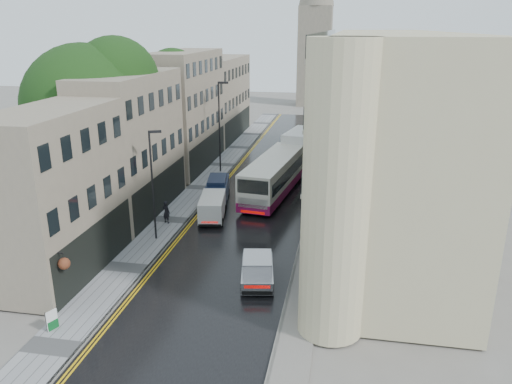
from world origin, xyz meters
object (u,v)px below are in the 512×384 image
(white_van, at_px, (199,214))
(estate_sign, at_px, (52,320))
(silver_hatchback, at_px, (242,281))
(white_lorry, at_px, (287,152))
(tree_near, at_px, (89,128))
(tree_far, at_px, (155,111))
(lamp_post_far, at_px, (219,128))
(navy_van, at_px, (207,194))
(pedestrian, at_px, (166,212))
(lamp_post_near, at_px, (153,187))
(cream_bus, at_px, (248,186))

(white_van, distance_m, estate_sign, 15.04)
(silver_hatchback, bearing_deg, white_lorry, 81.45)
(tree_near, relative_size, tree_far, 1.11)
(lamp_post_far, bearing_deg, white_lorry, 6.32)
(navy_van, bearing_deg, pedestrian, -123.23)
(white_van, bearing_deg, pedestrian, 173.24)
(silver_hatchback, relative_size, pedestrian, 2.35)
(tree_far, bearing_deg, lamp_post_near, -69.53)
(tree_far, height_order, white_van, tree_far)
(silver_hatchback, xyz_separation_m, estate_sign, (-8.55, -5.38, -0.16))
(lamp_post_far, relative_size, estate_sign, 8.73)
(white_lorry, bearing_deg, tree_near, -122.79)
(white_van, bearing_deg, lamp_post_near, -136.50)
(tree_far, height_order, cream_bus, tree_far)
(tree_far, relative_size, cream_bus, 1.00)
(tree_near, height_order, navy_van, tree_near)
(cream_bus, bearing_deg, tree_far, 148.66)
(white_van, distance_m, navy_van, 4.39)
(cream_bus, height_order, white_lorry, white_lorry)
(tree_near, distance_m, pedestrian, 8.97)
(pedestrian, distance_m, lamp_post_far, 15.18)
(lamp_post_far, bearing_deg, navy_van, -87.69)
(tree_far, xyz_separation_m, pedestrian, (6.24, -14.51, -5.22))
(lamp_post_far, bearing_deg, tree_far, 175.99)
(white_van, relative_size, lamp_post_far, 0.46)
(estate_sign, bearing_deg, lamp_post_far, 111.60)
(tree_near, bearing_deg, lamp_post_near, -33.21)
(pedestrian, relative_size, estate_sign, 1.69)
(lamp_post_near, distance_m, lamp_post_far, 17.69)
(tree_near, bearing_deg, cream_bus, 17.71)
(silver_hatchback, xyz_separation_m, white_van, (-5.31, 9.30, 0.17))
(silver_hatchback, bearing_deg, lamp_post_far, 97.26)
(tree_far, bearing_deg, pedestrian, -66.72)
(silver_hatchback, bearing_deg, cream_bus, 90.13)
(estate_sign, bearing_deg, silver_hatchback, 56.01)
(tree_far, distance_m, navy_van, 13.93)
(cream_bus, xyz_separation_m, white_lorry, (1.95, 10.87, 0.41))
(tree_far, bearing_deg, lamp_post_far, 1.76)
(cream_bus, bearing_deg, lamp_post_near, -114.25)
(tree_far, height_order, silver_hatchback, tree_far)
(lamp_post_near, bearing_deg, silver_hatchback, -61.43)
(tree_far, relative_size, silver_hatchback, 2.99)
(silver_hatchback, relative_size, navy_van, 0.96)
(navy_van, relative_size, pedestrian, 2.46)
(tree_near, bearing_deg, white_lorry, 46.69)
(tree_near, relative_size, cream_bus, 1.11)
(tree_far, bearing_deg, navy_van, -50.83)
(tree_near, bearing_deg, silver_hatchback, -36.50)
(white_van, bearing_deg, tree_far, 112.14)
(silver_hatchback, bearing_deg, navy_van, 103.63)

